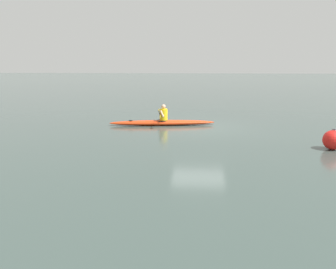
# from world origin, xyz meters

# --- Properties ---
(ground_plane) EXTENTS (160.00, 160.00, 0.00)m
(ground_plane) POSITION_xyz_m (0.00, 0.00, 0.00)
(ground_plane) COLOR #384742
(kayak) EXTENTS (5.05, 1.28, 0.25)m
(kayak) POSITION_xyz_m (1.76, -0.31, 0.13)
(kayak) COLOR red
(kayak) RESTS_ON ground
(kayaker) EXTENTS (0.58, 2.40, 0.75)m
(kayaker) POSITION_xyz_m (1.72, -0.32, 0.56)
(kayaker) COLOR yellow
(kayaker) RESTS_ON kayak
(mooring_buoy_channel_marker) EXTENTS (0.68, 0.68, 0.72)m
(mooring_buoy_channel_marker) POSITION_xyz_m (-4.54, 3.80, 0.34)
(mooring_buoy_channel_marker) COLOR red
(mooring_buoy_channel_marker) RESTS_ON ground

